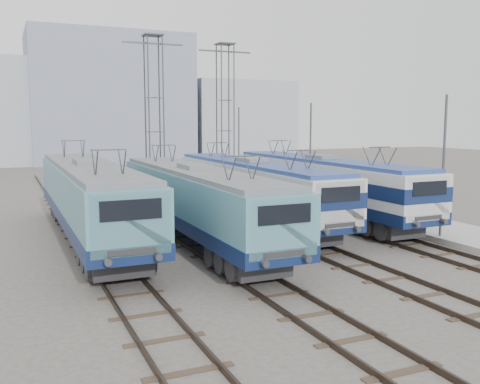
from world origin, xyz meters
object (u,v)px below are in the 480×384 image
at_px(locomotive_center_right, 253,185).
at_px(mast_front, 443,169).
at_px(locomotive_far_right, 323,181).
at_px(mast_mid, 310,155).
at_px(locomotive_far_left, 90,195).
at_px(catenary_tower_west, 154,110).
at_px(locomotive_center_left, 197,199).
at_px(catenary_tower_east, 225,111).
at_px(mast_rear, 239,147).

distance_m(locomotive_center_right, mast_front, 10.01).
distance_m(locomotive_far_right, mast_mid, 5.01).
bearing_deg(locomotive_far_left, catenary_tower_west, 63.09).
height_order(locomotive_center_right, mast_front, mast_front).
xyz_separation_m(locomotive_far_left, locomotive_center_left, (4.50, -2.45, -0.11)).
relative_size(locomotive_far_left, catenary_tower_west, 1.53).
xyz_separation_m(locomotive_far_left, mast_mid, (15.35, 5.30, 1.21)).
bearing_deg(mast_mid, locomotive_far_left, -160.95).
distance_m(locomotive_far_left, catenary_tower_west, 15.54).
distance_m(locomotive_far_left, mast_mid, 16.28).
bearing_deg(catenary_tower_east, mast_mid, -78.14).
relative_size(locomotive_center_left, locomotive_center_right, 1.01).
height_order(catenary_tower_west, mast_mid, catenary_tower_west).
distance_m(catenary_tower_west, mast_mid, 12.16).
bearing_deg(mast_mid, locomotive_far_right, -112.39).
height_order(locomotive_far_right, mast_front, mast_front).
relative_size(locomotive_far_left, catenary_tower_east, 1.53).
height_order(mast_front, mast_rear, same).
xyz_separation_m(catenary_tower_east, mast_front, (2.10, -22.00, -3.14)).
distance_m(locomotive_center_right, locomotive_far_right, 4.50).
distance_m(locomotive_center_left, mast_front, 11.73).
height_order(locomotive_center_right, catenary_tower_east, catenary_tower_east).
xyz_separation_m(locomotive_center_left, mast_mid, (10.85, 7.75, 1.32)).
relative_size(locomotive_far_right, mast_rear, 2.52).
bearing_deg(locomotive_center_left, catenary_tower_west, 81.87).
relative_size(locomotive_far_right, mast_mid, 2.52).
bearing_deg(locomotive_center_left, locomotive_center_right, 36.91).
distance_m(locomotive_far_right, catenary_tower_west, 14.86).
relative_size(catenary_tower_east, mast_mid, 1.71).
relative_size(locomotive_center_right, mast_mid, 2.47).
bearing_deg(mast_front, locomotive_center_right, 129.78).
xyz_separation_m(locomotive_center_right, mast_rear, (6.35, 16.37, 1.28)).
bearing_deg(locomotive_far_left, mast_front, -23.58).
relative_size(locomotive_center_left, mast_rear, 2.50).
xyz_separation_m(locomotive_far_left, locomotive_center_right, (9.00, 0.93, -0.07)).
xyz_separation_m(locomotive_center_right, catenary_tower_east, (4.25, 14.37, 4.42)).
height_order(locomotive_far_left, locomotive_center_left, locomotive_far_left).
xyz_separation_m(locomotive_center_right, catenary_tower_west, (-2.25, 12.37, 4.42)).
xyz_separation_m(catenary_tower_east, mast_rear, (2.10, 2.00, -3.14)).
height_order(locomotive_center_right, mast_mid, mast_mid).
relative_size(locomotive_far_left, mast_front, 2.63).
relative_size(locomotive_center_left, locomotive_far_right, 0.99).
bearing_deg(catenary_tower_west, catenary_tower_east, 17.10).
bearing_deg(mast_mid, locomotive_center_right, -145.45).
relative_size(locomotive_center_right, mast_rear, 2.47).
xyz_separation_m(locomotive_far_left, locomotive_far_right, (13.50, 0.81, -0.04)).
bearing_deg(locomotive_center_right, catenary_tower_west, 100.31).
bearing_deg(locomotive_far_right, mast_front, -76.16).
distance_m(catenary_tower_east, mast_front, 22.32).
bearing_deg(locomotive_far_right, catenary_tower_east, 90.99).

